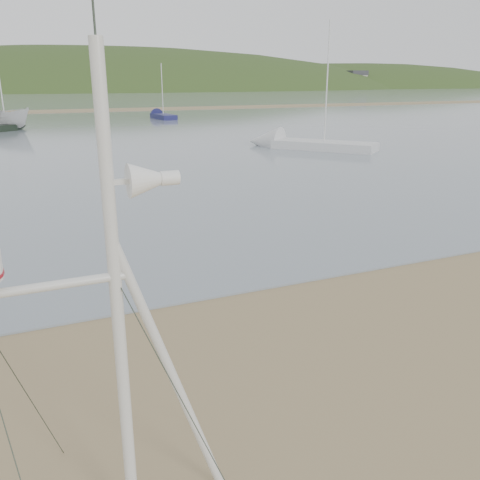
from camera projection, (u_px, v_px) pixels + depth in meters
name	position (u px, v px, depth m)	size (l,w,h in m)	color
water	(9.00, 98.00, 120.54)	(560.00, 256.00, 0.04)	slate
sandbar	(10.00, 112.00, 66.39)	(560.00, 7.00, 0.07)	olive
hill_ridge	(60.00, 136.00, 223.51)	(620.00, 180.00, 80.00)	#273C18
far_cottages	(16.00, 80.00, 176.36)	(294.40, 6.30, 8.00)	beige
mast_rig	(119.00, 409.00, 4.60)	(2.41, 2.57, 5.43)	silver
boat_white	(2.00, 100.00, 42.65)	(1.84, 1.89, 4.88)	silver
sailboat_blue_far	(159.00, 115.00, 56.88)	(1.93, 6.39, 6.30)	#15164A
sailboat_dark_mid	(3.00, 128.00, 42.55)	(6.05, 5.18, 6.42)	black
sailboat_white_near	(288.00, 143.00, 32.20)	(6.76, 7.71, 8.18)	silver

